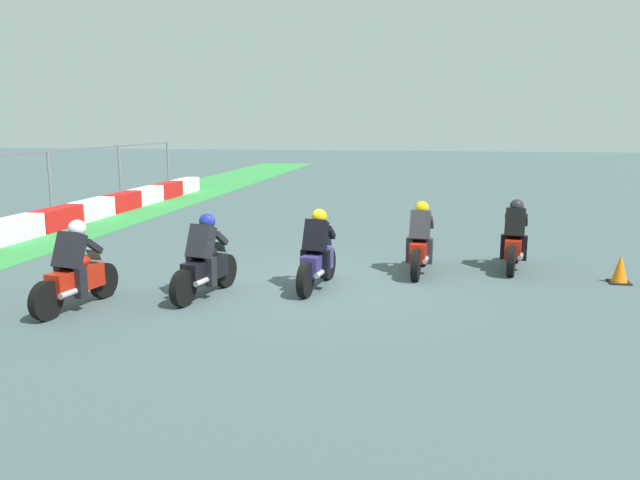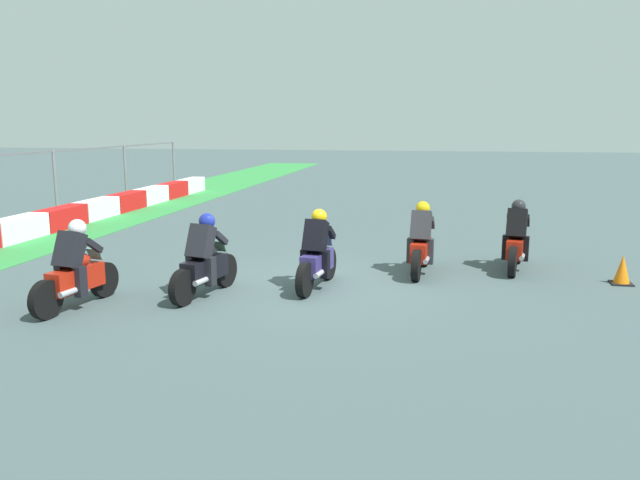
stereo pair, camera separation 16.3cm
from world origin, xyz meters
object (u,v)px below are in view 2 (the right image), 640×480
rider_lane_c (317,256)px  rider_lane_d (205,262)px  traffic_cone (622,271)px  rider_lane_b (421,244)px  rider_lane_e (75,272)px  rider_lane_a (516,241)px

rider_lane_c → rider_lane_d: 2.11m
rider_lane_d → traffic_cone: (2.32, -7.71, -0.35)m
rider_lane_b → rider_lane_c: bearing=134.7°
rider_lane_c → rider_lane_d: (-0.93, 1.90, 0.00)m
rider_lane_e → rider_lane_b: bearing=-48.1°
rider_lane_b → rider_lane_c: same height
rider_lane_a → rider_lane_c: (-2.27, 3.89, 0.00)m
rider_lane_d → rider_lane_c: bearing=-51.9°
traffic_cone → rider_lane_e: bearing=109.7°
rider_lane_a → traffic_cone: rider_lane_a is taller
rider_lane_a → rider_lane_b: bearing=120.1°
rider_lane_a → rider_lane_d: (-3.19, 5.79, 0.00)m
rider_lane_d → traffic_cone: size_ratio=3.48×
rider_lane_a → rider_lane_e: same height
traffic_cone → rider_lane_b: bearing=87.5°
rider_lane_b → traffic_cone: bearing=-87.3°
rider_lane_c → rider_lane_e: 4.30m
rider_lane_b → traffic_cone: size_ratio=3.52×
rider_lane_a → rider_lane_d: bearing=129.6°
rider_lane_c → rider_lane_a: bearing=-52.1°
rider_lane_b → rider_lane_e: 6.74m
rider_lane_b → traffic_cone: 3.92m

